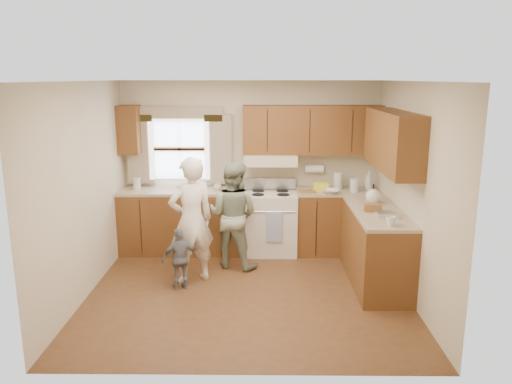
{
  "coord_description": "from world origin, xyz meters",
  "views": [
    {
      "loc": [
        0.16,
        -5.63,
        2.54
      ],
      "look_at": [
        0.1,
        0.4,
        1.15
      ],
      "focal_mm": 35.0,
      "sensor_mm": 36.0,
      "label": 1
    }
  ],
  "objects_px": {
    "stove": "(270,221)",
    "child": "(180,259)",
    "woman_right": "(233,215)",
    "woman_left": "(191,220)"
  },
  "relations": [
    {
      "from": "woman_right",
      "to": "stove",
      "type": "bearing_deg",
      "value": -110.19
    },
    {
      "from": "woman_left",
      "to": "woman_right",
      "type": "height_order",
      "value": "woman_left"
    },
    {
      "from": "woman_right",
      "to": "child",
      "type": "height_order",
      "value": "woman_right"
    },
    {
      "from": "stove",
      "to": "child",
      "type": "xyz_separation_m",
      "value": [
        -1.12,
        -1.35,
        -0.08
      ]
    },
    {
      "from": "stove",
      "to": "woman_left",
      "type": "relative_size",
      "value": 0.67
    },
    {
      "from": "woman_left",
      "to": "child",
      "type": "distance_m",
      "value": 0.49
    },
    {
      "from": "stove",
      "to": "woman_right",
      "type": "bearing_deg",
      "value": -131.32
    },
    {
      "from": "stove",
      "to": "child",
      "type": "bearing_deg",
      "value": -129.64
    },
    {
      "from": "stove",
      "to": "child",
      "type": "distance_m",
      "value": 1.76
    },
    {
      "from": "woman_left",
      "to": "child",
      "type": "bearing_deg",
      "value": 36.29
    }
  ]
}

